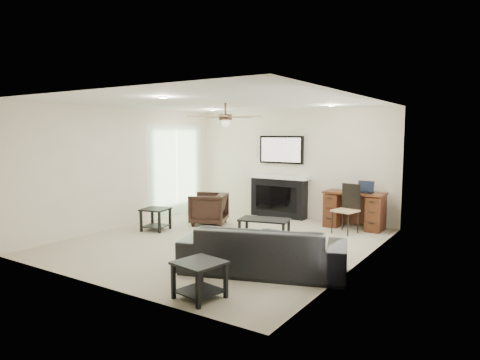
{
  "coord_description": "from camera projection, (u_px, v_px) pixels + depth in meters",
  "views": [
    {
      "loc": [
        4.43,
        -6.23,
        1.96
      ],
      "look_at": [
        0.2,
        0.27,
        1.11
      ],
      "focal_mm": 32.0,
      "sensor_mm": 36.0,
      "label": 1
    }
  ],
  "objects": [
    {
      "name": "room_shell",
      "position": [
        233.0,
        149.0,
        7.59
      ],
      "size": [
        5.5,
        5.54,
        2.52
      ],
      "color": "beige",
      "rests_on": "ground"
    },
    {
      "name": "sofa",
      "position": [
        263.0,
        249.0,
        6.03
      ],
      "size": [
        2.47,
        1.59,
        0.67
      ],
      "primitive_type": "imported",
      "rotation": [
        0.0,
        0.0,
        3.47
      ],
      "color": "black",
      "rests_on": "ground"
    },
    {
      "name": "armchair",
      "position": [
        209.0,
        209.0,
        9.23
      ],
      "size": [
        0.97,
        0.96,
        0.68
      ],
      "primitive_type": "imported",
      "rotation": [
        0.0,
        0.0,
        -1.17
      ],
      "color": "black",
      "rests_on": "ground"
    },
    {
      "name": "coffee_table",
      "position": [
        264.0,
        229.0,
        7.86
      ],
      "size": [
        0.99,
        0.7,
        0.4
      ],
      "primitive_type": "cube",
      "rotation": [
        0.0,
        0.0,
        0.24
      ],
      "color": "black",
      "rests_on": "ground"
    },
    {
      "name": "end_table_near",
      "position": [
        200.0,
        280.0,
        5.08
      ],
      "size": [
        0.6,
        0.6,
        0.45
      ],
      "primitive_type": "cube",
      "rotation": [
        0.0,
        0.0,
        -0.17
      ],
      "color": "black",
      "rests_on": "ground"
    },
    {
      "name": "end_table_left",
      "position": [
        156.0,
        219.0,
        8.66
      ],
      "size": [
        0.6,
        0.6,
        0.45
      ],
      "primitive_type": "cube",
      "rotation": [
        0.0,
        0.0,
        0.22
      ],
      "color": "black",
      "rests_on": "ground"
    },
    {
      "name": "fireplace_unit",
      "position": [
        279.0,
        177.0,
        9.98
      ],
      "size": [
        1.52,
        0.34,
        1.91
      ],
      "primitive_type": "cube",
      "color": "black",
      "rests_on": "ground"
    },
    {
      "name": "desk",
      "position": [
        354.0,
        210.0,
        8.84
      ],
      "size": [
        1.22,
        0.56,
        0.76
      ],
      "primitive_type": "cube",
      "color": "#39200E",
      "rests_on": "ground"
    },
    {
      "name": "desk_chair",
      "position": [
        345.0,
        209.0,
        8.37
      ],
      "size": [
        0.51,
        0.52,
        0.97
      ],
      "primitive_type": "cube",
      "rotation": [
        0.0,
        0.0,
        -0.23
      ],
      "color": "black",
      "rests_on": "ground"
    },
    {
      "name": "laptop",
      "position": [
        364.0,
        187.0,
        8.67
      ],
      "size": [
        0.33,
        0.24,
        0.23
      ],
      "primitive_type": "cube",
      "color": "black",
      "rests_on": "desk"
    }
  ]
}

